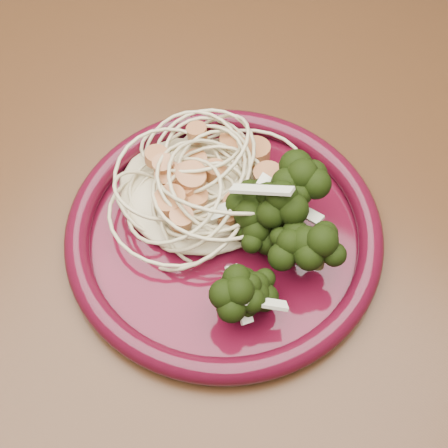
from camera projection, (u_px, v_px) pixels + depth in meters
dining_table at (299, 336)px, 0.56m from camera, size 1.20×0.80×0.75m
dinner_plate at (224, 231)px, 0.49m from camera, size 0.33×0.33×0.02m
spaghetti_pile at (194, 187)px, 0.50m from camera, size 0.16×0.16×0.03m
scallop_cluster at (192, 159)px, 0.47m from camera, size 0.16×0.16×0.04m
broccoli_pile at (265, 266)px, 0.45m from camera, size 0.14×0.17×0.05m
onion_garnish at (267, 243)px, 0.42m from camera, size 0.10×0.11×0.05m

